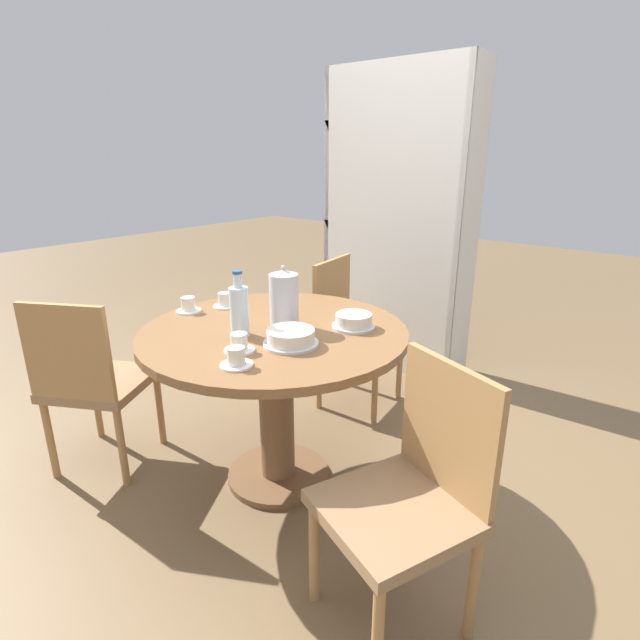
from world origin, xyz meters
name	(u,v)px	position (x,y,z in m)	size (l,w,h in m)	color
ground_plane	(279,477)	(0.00, 0.00, 0.00)	(14.00, 14.00, 0.00)	brown
dining_table	(275,366)	(0.00, 0.00, 0.57)	(1.14, 1.14, 0.74)	brown
chair_a	(352,329)	(-0.20, 0.83, 0.46)	(0.48, 0.48, 0.87)	#A87A47
chair_b	(92,380)	(-0.71, -0.48, 0.46)	(0.57, 0.57, 0.87)	#A87A47
chair_c	(410,493)	(0.82, -0.24, 0.46)	(0.54, 0.54, 0.87)	#A87A47
bookshelf	(396,229)	(-0.34, 1.50, 0.96)	(1.04, 0.28, 1.98)	silver
coffee_pot	(284,299)	(0.01, 0.05, 0.87)	(0.12, 0.12, 0.27)	silver
water_bottle	(239,310)	(-0.05, -0.14, 0.85)	(0.08, 0.08, 0.27)	silver
cake_main	(291,338)	(0.18, -0.09, 0.77)	(0.22, 0.22, 0.06)	silver
cake_second	(354,321)	(0.25, 0.23, 0.77)	(0.18, 0.18, 0.06)	silver
cup_a	(239,344)	(0.08, -0.26, 0.77)	(0.12, 0.12, 0.07)	white
cup_b	(225,301)	(-0.40, 0.07, 0.77)	(0.12, 0.12, 0.07)	white
cup_c	(188,306)	(-0.48, -0.09, 0.77)	(0.12, 0.12, 0.07)	white
cup_d	(236,358)	(0.17, -0.36, 0.77)	(0.12, 0.12, 0.07)	white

